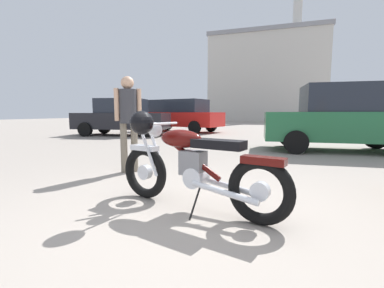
% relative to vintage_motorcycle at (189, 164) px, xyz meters
% --- Properties ---
extents(ground_plane, '(80.00, 80.00, 0.00)m').
position_rel_vintage_motorcycle_xyz_m(ground_plane, '(0.07, -0.33, -0.49)').
color(ground_plane, gray).
extents(vintage_motorcycle, '(2.05, 0.72, 1.07)m').
position_rel_vintage_motorcycle_xyz_m(vintage_motorcycle, '(0.00, 0.00, 0.00)').
color(vintage_motorcycle, black).
rests_on(vintage_motorcycle, ground_plane).
extents(bystander, '(0.37, 0.33, 1.66)m').
position_rel_vintage_motorcycle_xyz_m(bystander, '(-1.64, 1.32, 0.53)').
color(bystander, '#706656').
rests_on(bystander, ground_plane).
extents(silver_sedan_mid, '(4.95, 2.62, 1.74)m').
position_rel_vintage_motorcycle_xyz_m(silver_sedan_mid, '(-4.88, 10.79, 0.45)').
color(silver_sedan_mid, black).
rests_on(silver_sedan_mid, ground_plane).
extents(red_hatchback_near, '(4.07, 2.17, 1.78)m').
position_rel_vintage_motorcycle_xyz_m(red_hatchback_near, '(2.31, 5.49, 0.43)').
color(red_hatchback_near, black).
rests_on(red_hatchback_near, ground_plane).
extents(dark_sedan_left, '(4.46, 2.53, 1.67)m').
position_rel_vintage_motorcycle_xyz_m(dark_sedan_left, '(-6.30, 7.67, 0.34)').
color(dark_sedan_left, black).
rests_on(dark_sedan_left, ground_plane).
extents(industrial_building, '(14.69, 10.35, 23.39)m').
position_rel_vintage_motorcycle_xyz_m(industrial_building, '(-2.32, 35.04, 5.16)').
color(industrial_building, beige).
rests_on(industrial_building, ground_plane).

